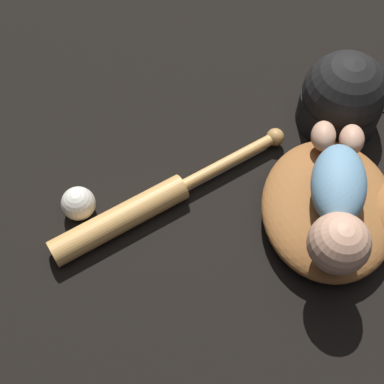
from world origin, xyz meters
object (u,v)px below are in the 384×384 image
(baseball_glove, at_px, (339,209))
(baseball_cap, at_px, (343,98))
(baby_figure, at_px, (339,202))
(baseball, at_px, (78,203))
(baseball_bat, at_px, (145,206))

(baseball_glove, bearing_deg, baseball_cap, -177.97)
(baby_figure, relative_size, baseball, 4.91)
(baseball_glove, bearing_deg, baseball_bat, -82.04)
(baby_figure, xyz_separation_m, baseball_bat, (0.01, -0.36, -0.10))
(baby_figure, bearing_deg, baseball, -85.95)
(baseball_glove, relative_size, baseball_bat, 0.78)
(baby_figure, xyz_separation_m, baseball, (0.03, -0.49, -0.09))
(baseball_glove, relative_size, baseball, 4.83)
(baby_figure, distance_m, baseball, 0.50)
(baseball, bearing_deg, baseball_glove, 98.31)
(baseball_cap, bearing_deg, baseball, -56.24)
(baseball_glove, relative_size, baby_figure, 0.98)
(baseball_bat, relative_size, baseball, 6.22)
(baseball_glove, height_order, baby_figure, baby_figure)
(baseball_bat, distance_m, baseball, 0.13)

